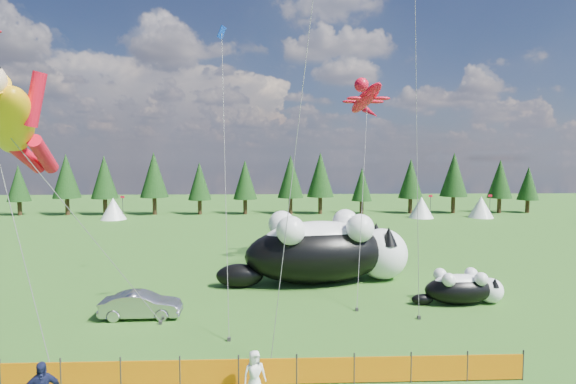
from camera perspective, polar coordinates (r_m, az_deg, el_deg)
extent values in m
plane|color=#133B0A|center=(19.71, -8.70, -19.15)|extent=(160.00, 160.00, 0.00)
cylinder|color=#262626|center=(18.97, -32.70, -18.96)|extent=(0.06, 0.06, 1.10)
cylinder|color=#262626|center=(18.09, -26.88, -19.89)|extent=(0.06, 0.06, 1.10)
cylinder|color=#262626|center=(17.41, -20.47, -20.69)|extent=(0.06, 0.06, 1.10)
cylinder|color=#262626|center=(16.93, -13.55, -21.28)|extent=(0.06, 0.06, 1.10)
cylinder|color=#262626|center=(16.68, -6.29, -21.60)|extent=(0.06, 0.06, 1.10)
cylinder|color=#262626|center=(16.67, 1.11, -21.59)|extent=(0.06, 0.06, 1.10)
cylinder|color=#262626|center=(16.89, 8.39, -21.27)|extent=(0.06, 0.06, 1.10)
cylinder|color=#262626|center=(17.35, 15.35, -20.66)|extent=(0.06, 0.06, 1.10)
cylinder|color=#262626|center=(18.02, 21.81, -19.84)|extent=(0.06, 0.06, 1.10)
cylinder|color=#262626|center=(18.87, 27.67, -18.89)|extent=(0.06, 0.06, 1.10)
cube|color=orange|center=(18.53, -29.86, -19.58)|extent=(2.00, 0.04, 0.90)
cube|color=orange|center=(17.75, -23.74, -20.46)|extent=(2.00, 0.04, 0.90)
cube|color=orange|center=(17.16, -17.06, -21.17)|extent=(2.00, 0.04, 0.90)
cube|color=orange|center=(16.80, -9.95, -21.63)|extent=(2.00, 0.04, 0.90)
cube|color=orange|center=(16.67, -2.59, -21.79)|extent=(2.00, 0.04, 0.90)
cube|color=orange|center=(16.77, 4.78, -21.62)|extent=(2.00, 0.04, 0.90)
cube|color=orange|center=(17.11, 11.92, -21.15)|extent=(2.00, 0.04, 0.90)
cube|color=orange|center=(17.68, 18.64, -20.42)|extent=(2.00, 0.04, 0.90)
cube|color=orange|center=(18.44, 24.81, -19.52)|extent=(2.00, 0.04, 0.90)
ellipsoid|color=black|center=(28.53, 3.83, -7.81)|extent=(9.86, 5.84, 3.70)
ellipsoid|color=white|center=(28.35, 3.83, -5.98)|extent=(7.42, 4.24, 2.26)
sphere|color=white|center=(30.03, 11.84, -7.68)|extent=(3.29, 3.29, 3.29)
sphere|color=#FD6280|center=(30.62, 14.25, -7.49)|extent=(0.46, 0.46, 0.46)
ellipsoid|color=black|center=(27.87, -6.15, -10.51)|extent=(3.08, 1.91, 1.44)
cone|color=black|center=(28.90, 12.68, -5.51)|extent=(1.15, 1.15, 1.15)
cone|color=black|center=(30.68, 11.12, -4.92)|extent=(1.15, 1.15, 1.15)
sphere|color=white|center=(30.16, 7.28, -3.81)|extent=(1.73, 1.73, 1.73)
sphere|color=white|center=(27.68, 9.13, -4.55)|extent=(1.73, 1.73, 1.73)
sphere|color=white|center=(29.02, -0.80, -4.09)|extent=(1.73, 1.73, 1.73)
sphere|color=white|center=(26.43, 0.35, -4.92)|extent=(1.73, 1.73, 1.73)
ellipsoid|color=black|center=(26.40, 20.90, -11.52)|extent=(3.88, 1.96, 1.52)
ellipsoid|color=white|center=(26.30, 20.92, -10.73)|extent=(2.93, 1.40, 0.93)
sphere|color=white|center=(27.23, 24.32, -11.32)|extent=(1.35, 1.35, 1.35)
sphere|color=#FD6280|center=(27.51, 25.38, -11.20)|extent=(0.19, 0.19, 0.19)
ellipsoid|color=black|center=(25.73, 16.71, -12.91)|extent=(1.21, 0.65, 0.59)
cone|color=black|center=(26.75, 24.79, -10.42)|extent=(0.47, 0.47, 0.47)
cone|color=black|center=(27.43, 23.93, -10.03)|extent=(0.47, 0.47, 0.47)
sphere|color=white|center=(27.10, 22.22, -9.58)|extent=(0.71, 0.71, 0.71)
sphere|color=white|center=(26.16, 23.33, -10.11)|extent=(0.71, 0.71, 0.71)
sphere|color=white|center=(26.35, 18.74, -9.88)|extent=(0.71, 0.71, 0.71)
sphere|color=white|center=(25.38, 19.75, -10.45)|extent=(0.71, 0.71, 0.71)
imported|color=#ABAAAF|center=(23.85, -18.14, -13.47)|extent=(3.91, 1.47, 1.27)
imported|color=white|center=(15.92, -4.28, -22.02)|extent=(0.87, 0.70, 1.54)
cylinder|color=#595959|center=(21.04, -23.43, -4.65)|extent=(0.03, 0.03, 10.67)
cube|color=#262626|center=(22.89, -15.90, -15.66)|extent=(0.15, 0.15, 0.16)
cylinder|color=#595959|center=(27.60, 9.38, 0.61)|extent=(0.03, 0.03, 15.21)
cube|color=#262626|center=(24.08, 8.73, -14.53)|extent=(0.15, 0.15, 0.16)
cylinder|color=#595959|center=(19.85, -32.15, 0.23)|extent=(0.03, 0.03, 14.26)
cube|color=#262626|center=(18.81, -27.60, -20.52)|extent=(0.15, 0.15, 0.16)
cylinder|color=#595959|center=(22.16, -8.02, 3.25)|extent=(0.03, 0.03, 15.97)
cube|color=#262626|center=(20.42, -7.50, -18.04)|extent=(0.15, 0.15, 0.16)
cylinder|color=#595959|center=(25.09, 15.98, 11.64)|extent=(0.03, 0.03, 22.52)
cube|color=#262626|center=(23.60, 16.29, -15.05)|extent=(0.15, 0.15, 0.16)
cylinder|color=#595959|center=(17.19, 0.84, 4.41)|extent=(0.03, 0.03, 15.62)
cube|color=#262626|center=(18.10, -2.23, -21.05)|extent=(0.15, 0.15, 0.16)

